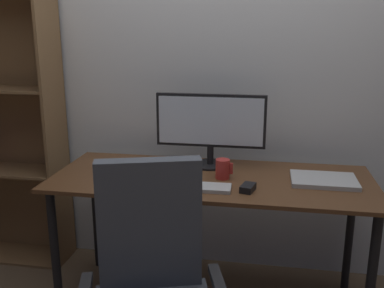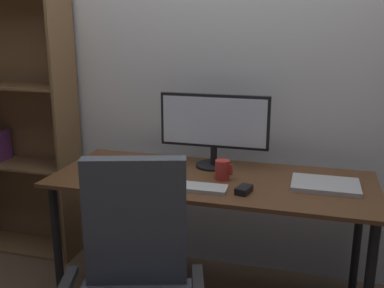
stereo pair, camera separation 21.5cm
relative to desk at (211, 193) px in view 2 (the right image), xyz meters
name	(u,v)px [view 2 (the right image)]	position (x,y,z in m)	size (l,w,h in m)	color
back_wall	(232,61)	(0.00, 0.50, 0.65)	(6.40, 0.10, 2.60)	silver
desk	(211,193)	(0.00, 0.00, 0.00)	(1.65, 0.66, 0.74)	#56351E
monitor	(214,125)	(-0.03, 0.19, 0.32)	(0.60, 0.20, 0.40)	black
keyboard	(197,187)	(-0.03, -0.18, 0.09)	(0.29, 0.11, 0.02)	#B7BABC
mouse	(244,190)	(0.19, -0.17, 0.10)	(0.06, 0.10, 0.03)	black
coffee_mug	(222,170)	(0.06, -0.01, 0.14)	(0.09, 0.07, 0.10)	#B72D28
laptop	(325,185)	(0.56, 0.02, 0.10)	(0.32, 0.23, 0.02)	#B7BABC
paper_sheet	(160,188)	(-0.20, -0.22, 0.09)	(0.21, 0.30, 0.00)	white
bookshelf	(18,128)	(-1.39, 0.33, 0.19)	(0.75, 0.28, 1.73)	brown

